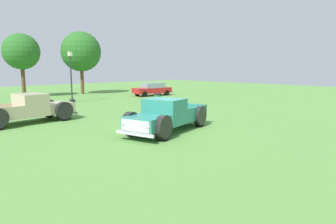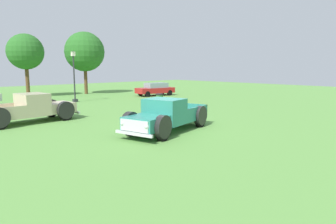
# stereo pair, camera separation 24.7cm
# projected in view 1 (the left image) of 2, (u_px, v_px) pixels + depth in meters

# --- Properties ---
(ground_plane) EXTENTS (80.00, 80.00, 0.00)m
(ground_plane) POSITION_uv_depth(u_px,v_px,m) (167.00, 130.00, 14.37)
(ground_plane) COLOR #5B9342
(pickup_truck_foreground) EXTENTS (5.35, 3.05, 1.55)m
(pickup_truck_foreground) POSITION_uv_depth(u_px,v_px,m) (164.00, 117.00, 13.66)
(pickup_truck_foreground) COLOR #2D8475
(pickup_truck_foreground) RESTS_ON ground_plane
(pickup_truck_behind_left) EXTENTS (5.26, 2.37, 1.56)m
(pickup_truck_behind_left) POSITION_uv_depth(u_px,v_px,m) (32.00, 109.00, 16.17)
(pickup_truck_behind_left) COLOR #C6B793
(pickup_truck_behind_left) RESTS_ON ground_plane
(sedan_distant_a) EXTENTS (4.17, 2.20, 1.33)m
(sedan_distant_a) POSITION_uv_depth(u_px,v_px,m) (152.00, 89.00, 31.29)
(sedan_distant_a) COLOR #B21E1E
(sedan_distant_a) RESTS_ON ground_plane
(lamp_post_near) EXTENTS (0.36, 0.36, 4.31)m
(lamp_post_near) POSITION_uv_depth(u_px,v_px,m) (71.00, 76.00, 25.26)
(lamp_post_near) COLOR #2D2D33
(lamp_post_near) RESTS_ON ground_plane
(trash_can) EXTENTS (0.59, 0.59, 0.95)m
(trash_can) POSITION_uv_depth(u_px,v_px,m) (157.00, 100.00, 22.99)
(trash_can) COLOR #2D6B2D
(trash_can) RESTS_ON ground_plane
(oak_tree_west) EXTENTS (3.49, 3.49, 6.21)m
(oak_tree_west) POSITION_uv_depth(u_px,v_px,m) (21.00, 52.00, 29.15)
(oak_tree_west) COLOR brown
(oak_tree_west) RESTS_ON ground_plane
(oak_tree_center) EXTENTS (4.32, 4.32, 6.80)m
(oak_tree_center) POSITION_uv_depth(u_px,v_px,m) (81.00, 52.00, 32.73)
(oak_tree_center) COLOR brown
(oak_tree_center) RESTS_ON ground_plane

